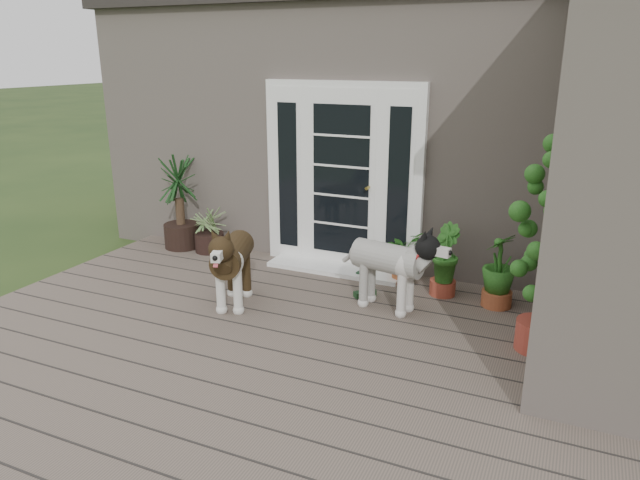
% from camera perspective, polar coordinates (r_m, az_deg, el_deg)
% --- Properties ---
extents(deck, '(6.20, 4.60, 0.12)m').
position_cam_1_polar(deck, '(5.16, -5.22, -11.12)').
color(deck, '#6B5B4C').
rests_on(deck, ground).
extents(house_main, '(7.40, 4.00, 3.10)m').
position_cam_1_polar(house_main, '(8.54, 8.76, 10.80)').
color(house_main, '#665E54').
rests_on(house_main, ground).
extents(roof_main, '(7.60, 4.20, 0.20)m').
position_cam_1_polar(roof_main, '(8.51, 9.31, 21.90)').
color(roof_main, '#2D2826').
rests_on(roof_main, house_main).
extents(door_unit, '(1.90, 0.14, 2.15)m').
position_cam_1_polar(door_unit, '(6.74, 2.19, 6.13)').
color(door_unit, white).
rests_on(door_unit, deck).
extents(door_step, '(1.60, 0.40, 0.05)m').
position_cam_1_polar(door_step, '(6.85, 1.46, -2.82)').
color(door_step, white).
rests_on(door_step, deck).
extents(brindle_dog, '(0.69, 1.02, 0.79)m').
position_cam_1_polar(brindle_dog, '(5.88, -8.46, -2.71)').
color(brindle_dog, '#3F2D16').
rests_on(brindle_dog, deck).
extents(white_dog, '(0.99, 0.57, 0.78)m').
position_cam_1_polar(white_dog, '(5.76, 6.58, -3.12)').
color(white_dog, beige).
rests_on(white_dog, deck).
extents(spider_plant, '(0.72, 0.72, 0.66)m').
position_cam_1_polar(spider_plant, '(7.56, -10.83, 1.28)').
color(spider_plant, '#76985D').
rests_on(spider_plant, deck).
extents(yucca, '(0.89, 0.89, 1.24)m').
position_cam_1_polar(yucca, '(7.74, -13.58, 3.72)').
color(yucca, black).
rests_on(yucca, deck).
extents(herb_a, '(0.51, 0.51, 0.48)m').
position_cam_1_polar(herb_a, '(6.52, 8.13, -2.04)').
color(herb_a, '#1F5B1A').
rests_on(herb_a, deck).
extents(herb_b, '(0.50, 0.50, 0.56)m').
position_cam_1_polar(herb_b, '(6.23, 11.99, -2.86)').
color(herb_b, '#224D16').
rests_on(herb_b, deck).
extents(herb_c, '(0.51, 0.51, 0.62)m').
position_cam_1_polar(herb_c, '(6.08, 17.04, -3.47)').
color(herb_c, '#1B5117').
rests_on(herb_c, deck).
extents(sapling, '(0.69, 0.69, 1.88)m').
position_cam_1_polar(sapling, '(5.08, 21.36, -0.51)').
color(sapling, '#2C5F1B').
rests_on(sapling, deck).
extents(clog_left, '(0.18, 0.31, 0.09)m').
position_cam_1_polar(clog_left, '(6.72, 4.43, -3.12)').
color(clog_left, '#14321B').
rests_on(clog_left, deck).
extents(clog_right, '(0.27, 0.27, 0.08)m').
position_cam_1_polar(clog_right, '(6.15, 4.40, -5.19)').
color(clog_right, '#143317').
rests_on(clog_right, deck).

